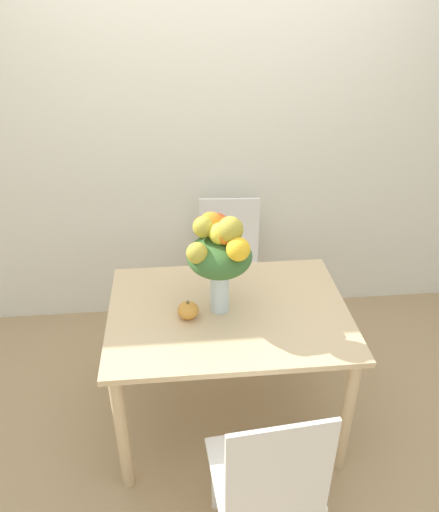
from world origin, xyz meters
TOP-DOWN VIEW (x-y plane):
  - ground_plane at (0.00, 0.00)m, footprint 12.00×12.00m
  - wall_back at (0.00, 1.11)m, footprint 8.00×0.06m
  - dining_table at (0.00, 0.00)m, footprint 1.21×0.88m
  - flower_vase at (-0.05, 0.02)m, footprint 0.31×0.40m
  - pumpkin at (-0.20, -0.04)m, footprint 0.10×0.10m
  - dining_chair_near_window at (0.10, 0.81)m, footprint 0.45×0.45m
  - dining_chair_far_side at (0.07, -0.78)m, footprint 0.46×0.46m

SIDE VIEW (x-z plane):
  - ground_plane at x=0.00m, z-range 0.00..0.00m
  - dining_chair_near_window at x=0.10m, z-range 0.01..0.97m
  - dining_chair_far_side at x=0.07m, z-range 0.01..0.97m
  - dining_table at x=0.00m, z-range 0.27..1.04m
  - pumpkin at x=-0.20m, z-range 0.76..0.86m
  - flower_vase at x=-0.05m, z-range 0.84..1.37m
  - wall_back at x=0.00m, z-range 0.00..2.70m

